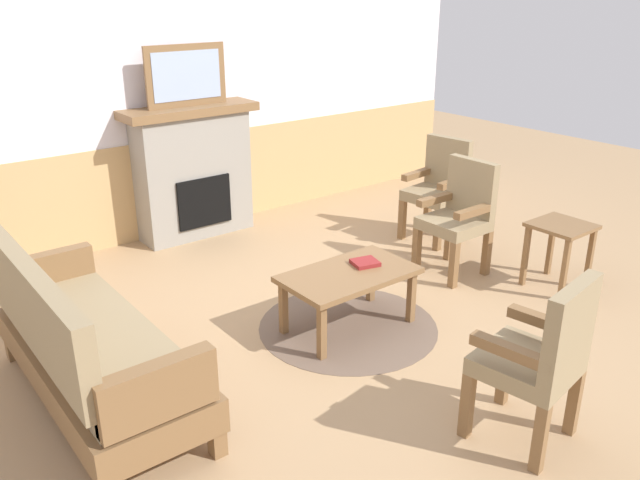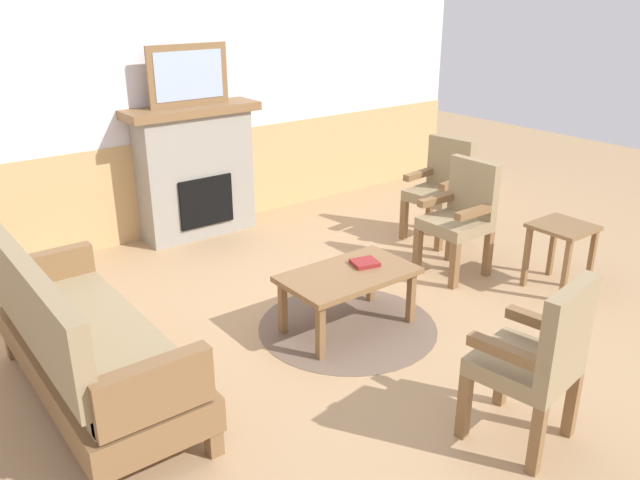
# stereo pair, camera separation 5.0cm
# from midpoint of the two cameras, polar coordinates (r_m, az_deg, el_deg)

# --- Properties ---
(ground_plane) EXTENTS (14.00, 14.00, 0.00)m
(ground_plane) POSITION_cam_midpoint_polar(r_m,az_deg,el_deg) (4.85, 2.28, -7.26)
(ground_plane) COLOR tan
(wall_back) EXTENTS (7.20, 0.14, 2.70)m
(wall_back) POSITION_cam_midpoint_polar(r_m,az_deg,el_deg) (6.52, -12.79, 12.02)
(wall_back) COLOR white
(wall_back) RESTS_ON ground_plane
(fireplace) EXTENTS (1.30, 0.44, 1.28)m
(fireplace) POSITION_cam_midpoint_polar(r_m,az_deg,el_deg) (6.44, -11.33, 6.01)
(fireplace) COLOR gray
(fireplace) RESTS_ON ground_plane
(framed_picture) EXTENTS (0.80, 0.04, 0.56)m
(framed_picture) POSITION_cam_midpoint_polar(r_m,az_deg,el_deg) (6.26, -11.95, 14.02)
(framed_picture) COLOR brown
(framed_picture) RESTS_ON fireplace
(couch) EXTENTS (0.70, 1.80, 0.98)m
(couch) POSITION_cam_midpoint_polar(r_m,az_deg,el_deg) (4.01, -20.13, -8.78)
(couch) COLOR brown
(couch) RESTS_ON ground_plane
(coffee_table) EXTENTS (0.96, 0.56, 0.44)m
(coffee_table) POSITION_cam_midpoint_polar(r_m,az_deg,el_deg) (4.61, 2.25, -3.46)
(coffee_table) COLOR brown
(coffee_table) RESTS_ON ground_plane
(round_rug) EXTENTS (1.31, 1.31, 0.01)m
(round_rug) POSITION_cam_midpoint_polar(r_m,az_deg,el_deg) (4.79, 2.19, -7.61)
(round_rug) COLOR brown
(round_rug) RESTS_ON ground_plane
(book_on_table) EXTENTS (0.22, 0.20, 0.03)m
(book_on_table) POSITION_cam_midpoint_polar(r_m,az_deg,el_deg) (4.71, 3.69, -2.01)
(book_on_table) COLOR maroon
(book_on_table) RESTS_ON coffee_table
(armchair_near_fireplace) EXTENTS (0.48, 0.48, 0.98)m
(armchair_near_fireplace) POSITION_cam_midpoint_polar(r_m,az_deg,el_deg) (5.61, 12.01, 2.41)
(armchair_near_fireplace) COLOR brown
(armchair_near_fireplace) RESTS_ON ground_plane
(armchair_by_window_left) EXTENTS (0.54, 0.54, 0.98)m
(armchair_by_window_left) POSITION_cam_midpoint_polar(r_m,az_deg,el_deg) (6.37, 10.24, 4.84)
(armchair_by_window_left) COLOR brown
(armchair_by_window_left) RESTS_ON ground_plane
(armchair_front_left) EXTENTS (0.55, 0.55, 0.98)m
(armchair_front_left) POSITION_cam_midpoint_polar(r_m,az_deg,el_deg) (3.61, 18.53, -9.57)
(armchair_front_left) COLOR brown
(armchair_front_left) RESTS_ON ground_plane
(side_table) EXTENTS (0.44, 0.44, 0.55)m
(side_table) POSITION_cam_midpoint_polar(r_m,az_deg,el_deg) (5.57, 20.19, 0.22)
(side_table) COLOR brown
(side_table) RESTS_ON ground_plane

